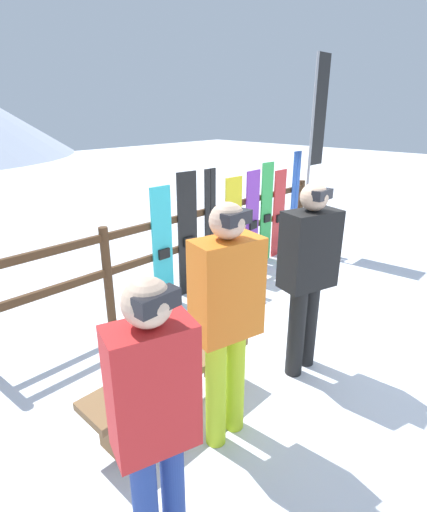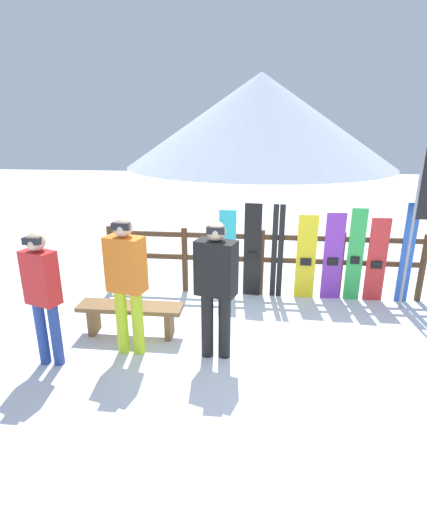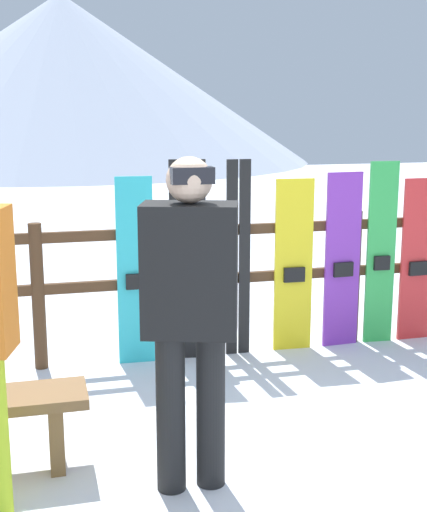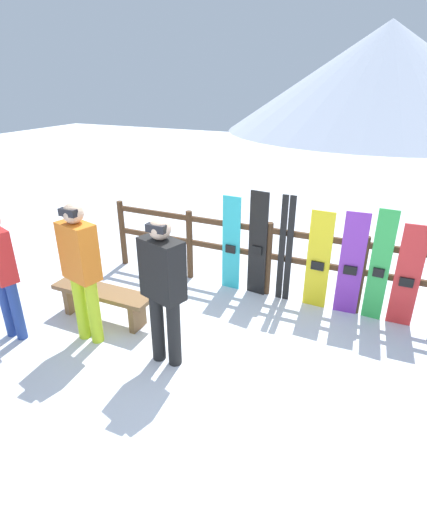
{
  "view_description": "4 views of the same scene",
  "coord_description": "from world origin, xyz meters",
  "px_view_note": "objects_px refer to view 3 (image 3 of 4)",
  "views": [
    {
      "loc": [
        -3.43,
        -1.66,
        2.31
      ],
      "look_at": [
        -0.45,
        1.14,
        0.78
      ],
      "focal_mm": 28.0,
      "sensor_mm": 36.0,
      "label": 1
    },
    {
      "loc": [
        -0.13,
        -4.47,
        2.81
      ],
      "look_at": [
        -0.71,
        1.06,
        0.95
      ],
      "focal_mm": 28.0,
      "sensor_mm": 36.0,
      "label": 2
    },
    {
      "loc": [
        -1.31,
        -3.47,
        1.98
      ],
      "look_at": [
        -0.14,
        1.09,
        1.0
      ],
      "focal_mm": 50.0,
      "sensor_mm": 36.0,
      "label": 3
    },
    {
      "loc": [
        1.48,
        -3.27,
        3.02
      ],
      "look_at": [
        -0.41,
        0.89,
        0.97
      ],
      "focal_mm": 28.0,
      "sensor_mm": 36.0,
      "label": 4
    }
  ],
  "objects_px": {
    "snowboard_black_stripe": "(188,262)",
    "snowboard_purple": "(342,261)",
    "person_black": "(190,304)",
    "snowboard_green": "(381,254)",
    "ski_pair_black": "(238,259)",
    "snowboard_red": "(417,260)",
    "snowboard_cyan": "(135,272)",
    "snowboard_yellow": "(293,266)"
  },
  "relations": [
    {
      "from": "snowboard_cyan",
      "to": "snowboard_green",
      "type": "relative_size",
      "value": 0.95
    },
    {
      "from": "person_black",
      "to": "snowboard_yellow",
      "type": "relative_size",
      "value": 1.23
    },
    {
      "from": "snowboard_black_stripe",
      "to": "snowboard_purple",
      "type": "bearing_deg",
      "value": -0.0
    },
    {
      "from": "snowboard_black_stripe",
      "to": "snowboard_red",
      "type": "xyz_separation_m",
      "value": [
        2.01,
        -0.0,
        -0.1
      ]
    },
    {
      "from": "person_black",
      "to": "snowboard_yellow",
      "type": "xyz_separation_m",
      "value": [
        1.3,
        1.95,
        -0.3
      ]
    },
    {
      "from": "snowboard_green",
      "to": "snowboard_red",
      "type": "relative_size",
      "value": 1.11
    },
    {
      "from": "person_black",
      "to": "snowboard_green",
      "type": "xyz_separation_m",
      "value": [
        2.08,
        1.95,
        -0.24
      ]
    },
    {
      "from": "ski_pair_black",
      "to": "snowboard_yellow",
      "type": "bearing_deg",
      "value": -0.42
    },
    {
      "from": "snowboard_purple",
      "to": "snowboard_cyan",
      "type": "bearing_deg",
      "value": 180.0
    },
    {
      "from": "snowboard_green",
      "to": "snowboard_black_stripe",
      "type": "bearing_deg",
      "value": 180.0
    },
    {
      "from": "person_black",
      "to": "snowboard_black_stripe",
      "type": "relative_size",
      "value": 1.1
    },
    {
      "from": "snowboard_green",
      "to": "person_black",
      "type": "bearing_deg",
      "value": -136.82
    },
    {
      "from": "snowboard_yellow",
      "to": "snowboard_purple",
      "type": "xyz_separation_m",
      "value": [
        0.43,
        0.0,
        0.02
      ]
    },
    {
      "from": "snowboard_black_stripe",
      "to": "snowboard_purple",
      "type": "height_order",
      "value": "snowboard_black_stripe"
    },
    {
      "from": "snowboard_yellow",
      "to": "snowboard_red",
      "type": "xyz_separation_m",
      "value": [
        1.13,
        -0.0,
        -0.01
      ]
    },
    {
      "from": "snowboard_black_stripe",
      "to": "ski_pair_black",
      "type": "xyz_separation_m",
      "value": [
        0.41,
        0.0,
        0.0
      ]
    },
    {
      "from": "snowboard_yellow",
      "to": "person_black",
      "type": "bearing_deg",
      "value": -123.61
    },
    {
      "from": "snowboard_yellow",
      "to": "snowboard_black_stripe",
      "type": "bearing_deg",
      "value": 179.99
    },
    {
      "from": "snowboard_black_stripe",
      "to": "snowboard_cyan",
      "type": "bearing_deg",
      "value": -179.99
    },
    {
      "from": "snowboard_cyan",
      "to": "snowboard_black_stripe",
      "type": "xyz_separation_m",
      "value": [
        0.42,
        0.0,
        0.06
      ]
    },
    {
      "from": "snowboard_black_stripe",
      "to": "snowboard_yellow",
      "type": "distance_m",
      "value": 0.89
    },
    {
      "from": "snowboard_black_stripe",
      "to": "snowboard_yellow",
      "type": "relative_size",
      "value": 1.12
    },
    {
      "from": "snowboard_cyan",
      "to": "snowboard_red",
      "type": "xyz_separation_m",
      "value": [
        2.43,
        -0.0,
        -0.04
      ]
    },
    {
      "from": "ski_pair_black",
      "to": "snowboard_green",
      "type": "height_order",
      "value": "ski_pair_black"
    },
    {
      "from": "snowboard_black_stripe",
      "to": "snowboard_green",
      "type": "distance_m",
      "value": 1.67
    },
    {
      "from": "ski_pair_black",
      "to": "snowboard_yellow",
      "type": "xyz_separation_m",
      "value": [
        0.47,
        -0.0,
        -0.08
      ]
    },
    {
      "from": "person_black",
      "to": "snowboard_cyan",
      "type": "xyz_separation_m",
      "value": [
        -0.0,
        1.95,
        -0.28
      ]
    },
    {
      "from": "snowboard_cyan",
      "to": "person_black",
      "type": "bearing_deg",
      "value": -89.89
    },
    {
      "from": "snowboard_black_stripe",
      "to": "ski_pair_black",
      "type": "relative_size",
      "value": 1.0
    },
    {
      "from": "person_black",
      "to": "snowboard_cyan",
      "type": "bearing_deg",
      "value": 90.11
    },
    {
      "from": "snowboard_cyan",
      "to": "snowboard_purple",
      "type": "height_order",
      "value": "snowboard_cyan"
    },
    {
      "from": "snowboard_green",
      "to": "snowboard_red",
      "type": "distance_m",
      "value": 0.35
    },
    {
      "from": "snowboard_cyan",
      "to": "ski_pair_black",
      "type": "xyz_separation_m",
      "value": [
        0.83,
        0.0,
        0.06
      ]
    },
    {
      "from": "snowboard_black_stripe",
      "to": "snowboard_yellow",
      "type": "bearing_deg",
      "value": -0.01
    },
    {
      "from": "snowboard_green",
      "to": "snowboard_purple",
      "type": "bearing_deg",
      "value": -179.99
    },
    {
      "from": "person_black",
      "to": "snowboard_cyan",
      "type": "relative_size",
      "value": 1.19
    },
    {
      "from": "snowboard_red",
      "to": "snowboard_purple",
      "type": "bearing_deg",
      "value": 179.99
    },
    {
      "from": "ski_pair_black",
      "to": "snowboard_red",
      "type": "bearing_deg",
      "value": -0.13
    },
    {
      "from": "snowboard_black_stripe",
      "to": "ski_pair_black",
      "type": "height_order",
      "value": "snowboard_black_stripe"
    },
    {
      "from": "ski_pair_black",
      "to": "snowboard_red",
      "type": "distance_m",
      "value": 1.6
    },
    {
      "from": "snowboard_green",
      "to": "snowboard_yellow",
      "type": "bearing_deg",
      "value": -179.99
    },
    {
      "from": "person_black",
      "to": "snowboard_green",
      "type": "bearing_deg",
      "value": 43.18
    }
  ]
}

